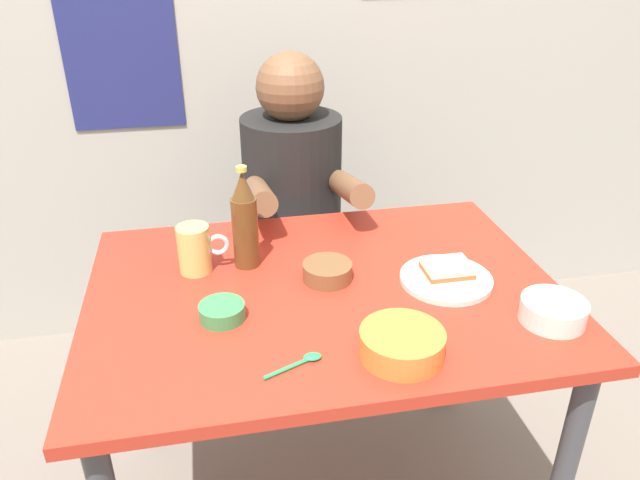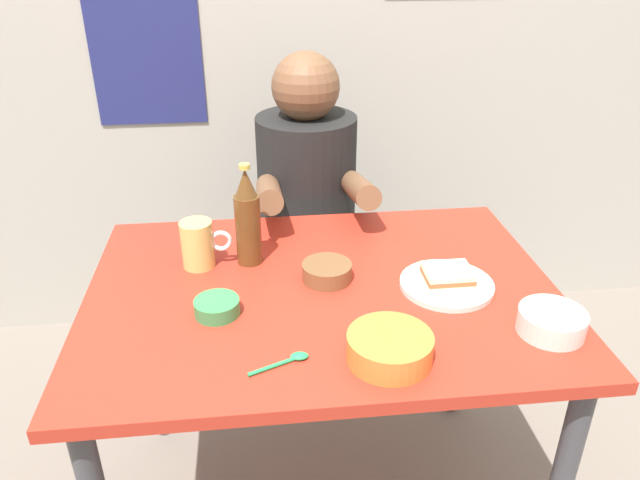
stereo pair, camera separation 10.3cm
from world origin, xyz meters
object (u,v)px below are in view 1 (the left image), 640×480
dining_table (324,320)px  stool (295,287)px  sandwich (447,270)px  condiment_bowl_brown (327,271)px  beer_mug (195,249)px  beer_bottle (245,222)px  plate_orange (446,279)px  person_seated (293,180)px

dining_table → stool: dining_table is taller
sandwich → condiment_bowl_brown: bearing=166.3°
beer_mug → beer_bottle: 0.14m
beer_mug → condiment_bowl_brown: bearing=-18.4°
dining_table → beer_mug: (-0.29, 0.14, 0.15)m
plate_orange → beer_bottle: (-0.46, 0.18, 0.11)m
sandwich → beer_bottle: 0.50m
stool → beer_bottle: 0.73m
dining_table → person_seated: 0.63m
sandwich → beer_bottle: size_ratio=0.42×
beer_mug → beer_bottle: (0.12, 0.01, 0.06)m
sandwich → dining_table: bearing=173.6°
beer_bottle → sandwich: bearing=-21.0°
stool → person_seated: bearing=-90.0°
stool → sandwich: 0.83m
condiment_bowl_brown → beer_bottle: bearing=149.3°
stool → plate_orange: (0.27, -0.66, 0.40)m
sandwich → beer_bottle: beer_bottle is taller
person_seated → condiment_bowl_brown: person_seated is taller
person_seated → beer_mug: bearing=-123.1°
person_seated → beer_bottle: person_seated is taller
stool → condiment_bowl_brown: condiment_bowl_brown is taller
plate_orange → condiment_bowl_brown: 0.28m
condiment_bowl_brown → beer_mug: bearing=161.6°
beer_bottle → condiment_bowl_brown: bearing=-30.7°
person_seated → condiment_bowl_brown: size_ratio=6.00×
plate_orange → person_seated: bearing=112.5°
dining_table → stool: size_ratio=2.44×
person_seated → plate_orange: size_ratio=3.27×
dining_table → beer_mug: 0.36m
dining_table → condiment_bowl_brown: size_ratio=9.17×
dining_table → condiment_bowl_brown: (0.02, 0.04, 0.12)m
plate_orange → sandwich: 0.02m
beer_mug → beer_bottle: bearing=3.0°
dining_table → sandwich: sandwich is taller
beer_mug → condiment_bowl_brown: (0.31, -0.10, -0.04)m
beer_mug → dining_table: bearing=-25.2°
person_seated → dining_table: bearing=-92.0°
sandwich → beer_mug: (-0.58, 0.17, 0.03)m
dining_table → person_seated: (0.02, 0.62, 0.12)m
beer_mug → beer_bottle: size_ratio=0.48×
stool → beer_bottle: (-0.19, -0.49, 0.51)m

